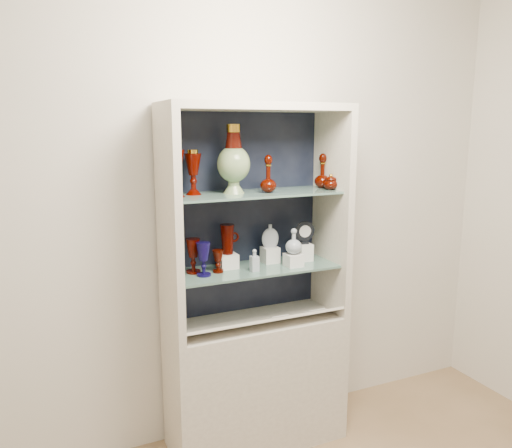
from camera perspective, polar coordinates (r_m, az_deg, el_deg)
name	(u,v)px	position (r m, az deg, el deg)	size (l,w,h in m)	color
wall_back	(241,200)	(2.89, -1.78, 2.71)	(3.50, 0.02, 2.80)	silver
cabinet_base	(256,381)	(3.02, 0.00, -17.50)	(1.00, 0.40, 0.75)	#BDB3A0
cabinet_back_panel	(243,214)	(2.87, -1.55, 1.15)	(0.98, 0.02, 1.15)	black
cabinet_side_left	(169,227)	(2.55, -9.92, -0.29)	(0.04, 0.40, 1.15)	#BDB3A0
cabinet_side_right	(331,213)	(2.92, 8.62, 1.21)	(0.04, 0.40, 1.15)	#BDB3A0
cabinet_top_cap	(256,107)	(2.66, 0.00, 13.24)	(1.00, 0.40, 0.04)	#BDB3A0
shelf_lower	(255,269)	(2.78, -0.17, -5.11)	(0.92, 0.34, 0.01)	slate
shelf_upper	(254,194)	(2.70, -0.17, 3.50)	(0.92, 0.34, 0.01)	slate
label_ledge	(264,321)	(2.76, 0.95, -11.08)	(0.92, 0.18, 0.01)	#BDB3A0
label_card_0	(314,310)	(2.89, 6.69, -9.78)	(0.10, 0.07, 0.00)	white
label_card_1	(278,317)	(2.78, 2.52, -10.52)	(0.10, 0.07, 0.00)	white
pedestal_lamp_left	(175,171)	(2.54, -9.24, 5.95)	(0.10, 0.10, 0.26)	#430700
pedestal_lamp_right	(193,172)	(2.62, -7.20, 5.88)	(0.09, 0.09, 0.23)	#430700
enamel_urn	(234,159)	(2.65, -2.58, 7.41)	(0.18, 0.18, 0.36)	#0F4128
ruby_decanter_a	(268,172)	(2.68, 1.41, 6.02)	(0.09, 0.09, 0.23)	#3E0900
ruby_decanter_b	(323,170)	(2.91, 7.61, 6.17)	(0.09, 0.09, 0.21)	#3E0900
lidded_bowl	(331,182)	(2.84, 8.54, 4.81)	(0.08, 0.08, 0.09)	#3E0900
cobalt_goblet	(204,259)	(2.62, -6.01, -4.03)	(0.08, 0.08, 0.18)	#110A46
ruby_goblet_tall	(193,256)	(2.68, -7.19, -3.64)	(0.08, 0.08, 0.19)	#430700
ruby_goblet_small	(218,261)	(2.68, -4.36, -4.26)	(0.06, 0.06, 0.12)	#3E0900
riser_ruby_pitcher	(228,261)	(2.77, -3.27, -4.22)	(0.10, 0.10, 0.08)	silver
ruby_pitcher	(227,239)	(2.74, -3.29, -1.75)	(0.12, 0.08, 0.16)	#430700
clear_square_bottle	(254,260)	(2.70, -0.18, -4.15)	(0.04, 0.04, 0.12)	#94A0AC
riser_flat_flask	(270,255)	(2.88, 1.62, -3.52)	(0.09, 0.09, 0.09)	silver
flat_flask	(270,235)	(2.85, 1.63, -1.32)	(0.10, 0.04, 0.14)	#A5ACB9
riser_clear_round_decanter	(293,260)	(2.81, 4.30, -4.13)	(0.09, 0.09, 0.07)	silver
clear_round_decanter	(294,242)	(2.78, 4.33, -2.05)	(0.09, 0.09, 0.14)	#94A0AC
riser_cameo_medallion	(304,252)	(2.93, 5.55, -3.22)	(0.08, 0.08, 0.10)	silver
cameo_medallion	(305,232)	(2.90, 5.59, -0.94)	(0.12, 0.04, 0.14)	black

